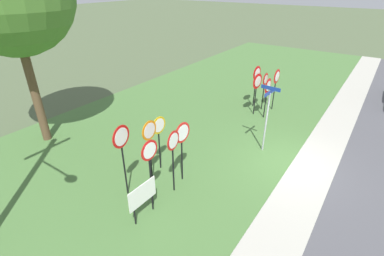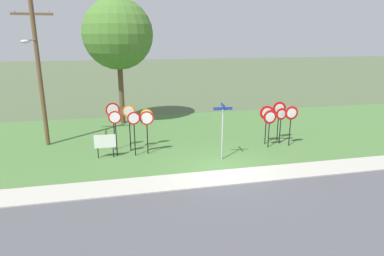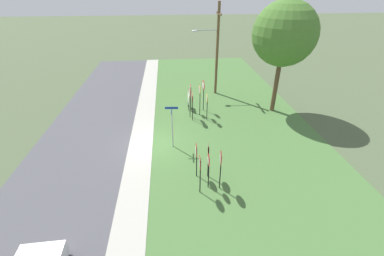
{
  "view_description": "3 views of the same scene",
  "coord_description": "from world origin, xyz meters",
  "px_view_note": "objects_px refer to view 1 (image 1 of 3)",
  "views": [
    {
      "loc": [
        -9.96,
        -2.07,
        6.67
      ],
      "look_at": [
        -1.23,
        4.01,
        1.03
      ],
      "focal_mm": 26.33,
      "sensor_mm": 36.0,
      "label": 1
    },
    {
      "loc": [
        -4.51,
        -13.7,
        6.14
      ],
      "look_at": [
        -0.88,
        2.68,
        1.44
      ],
      "focal_mm": 30.51,
      "sensor_mm": 36.0,
      "label": 2
    },
    {
      "loc": [
        14.89,
        1.26,
        9.66
      ],
      "look_at": [
        0.09,
        2.69,
        1.22
      ],
      "focal_mm": 24.08,
      "sensor_mm": 36.0,
      "label": 3
    }
  ],
  "objects_px": {
    "stop_sign_far_left": "(150,140)",
    "yield_sign_near_left": "(277,80)",
    "yield_sign_far_left": "(265,83)",
    "stop_sign_center_tall": "(173,149)",
    "yield_sign_center": "(257,85)",
    "stop_sign_near_left": "(182,139)",
    "yield_sign_far_right": "(268,89)",
    "street_name_post": "(267,114)",
    "stop_sign_near_right": "(159,132)",
    "stop_sign_far_center": "(150,160)",
    "yield_sign_near_right": "(257,77)",
    "stop_sign_far_right": "(122,146)",
    "notice_board": "(143,196)"
  },
  "relations": [
    {
      "from": "stop_sign_far_left",
      "to": "yield_sign_near_left",
      "type": "xyz_separation_m",
      "value": [
        9.0,
        -1.1,
        -0.13
      ]
    },
    {
      "from": "yield_sign_far_left",
      "to": "stop_sign_center_tall",
      "type": "bearing_deg",
      "value": -177.77
    },
    {
      "from": "stop_sign_center_tall",
      "to": "yield_sign_center",
      "type": "relative_size",
      "value": 1.04
    },
    {
      "from": "stop_sign_near_left",
      "to": "yield_sign_far_right",
      "type": "height_order",
      "value": "stop_sign_near_left"
    },
    {
      "from": "stop_sign_center_tall",
      "to": "street_name_post",
      "type": "height_order",
      "value": "street_name_post"
    },
    {
      "from": "stop_sign_near_right",
      "to": "yield_sign_far_left",
      "type": "bearing_deg",
      "value": -5.58
    },
    {
      "from": "stop_sign_center_tall",
      "to": "stop_sign_near_left",
      "type": "bearing_deg",
      "value": 5.36
    },
    {
      "from": "stop_sign_near_left",
      "to": "street_name_post",
      "type": "relative_size",
      "value": 0.81
    },
    {
      "from": "street_name_post",
      "to": "yield_sign_near_left",
      "type": "bearing_deg",
      "value": 19.95
    },
    {
      "from": "yield_sign_near_left",
      "to": "stop_sign_far_center",
      "type": "bearing_deg",
      "value": -179.36
    },
    {
      "from": "stop_sign_far_center",
      "to": "yield_sign_far_left",
      "type": "distance_m",
      "value": 9.39
    },
    {
      "from": "yield_sign_near_right",
      "to": "yield_sign_far_left",
      "type": "height_order",
      "value": "yield_sign_near_right"
    },
    {
      "from": "stop_sign_far_center",
      "to": "stop_sign_center_tall",
      "type": "height_order",
      "value": "stop_sign_far_center"
    },
    {
      "from": "yield_sign_far_left",
      "to": "yield_sign_center",
      "type": "bearing_deg",
      "value": 173.8
    },
    {
      "from": "stop_sign_near_left",
      "to": "yield_sign_center",
      "type": "bearing_deg",
      "value": 5.09
    },
    {
      "from": "yield_sign_near_left",
      "to": "yield_sign_far_left",
      "type": "xyz_separation_m",
      "value": [
        -0.35,
        0.49,
        -0.17
      ]
    },
    {
      "from": "stop_sign_far_left",
      "to": "stop_sign_far_right",
      "type": "relative_size",
      "value": 0.97
    },
    {
      "from": "yield_sign_far_right",
      "to": "notice_board",
      "type": "relative_size",
      "value": 1.75
    },
    {
      "from": "stop_sign_far_center",
      "to": "yield_sign_far_right",
      "type": "xyz_separation_m",
      "value": [
        8.42,
        -0.47,
        -0.14
      ]
    },
    {
      "from": "stop_sign_far_center",
      "to": "yield_sign_near_right",
      "type": "distance_m",
      "value": 9.55
    },
    {
      "from": "stop_sign_far_right",
      "to": "yield_sign_far_left",
      "type": "bearing_deg",
      "value": -13.53
    },
    {
      "from": "yield_sign_far_right",
      "to": "street_name_post",
      "type": "bearing_deg",
      "value": -158.25
    },
    {
      "from": "stop_sign_far_right",
      "to": "stop_sign_center_tall",
      "type": "height_order",
      "value": "stop_sign_far_right"
    },
    {
      "from": "stop_sign_center_tall",
      "to": "yield_sign_near_right",
      "type": "distance_m",
      "value": 8.62
    },
    {
      "from": "yield_sign_far_right",
      "to": "notice_board",
      "type": "bearing_deg",
      "value": 178.86
    },
    {
      "from": "stop_sign_near_right",
      "to": "yield_sign_near_left",
      "type": "distance_m",
      "value": 8.18
    },
    {
      "from": "stop_sign_near_right",
      "to": "yield_sign_center",
      "type": "xyz_separation_m",
      "value": [
        6.81,
        -0.95,
        0.1
      ]
    },
    {
      "from": "stop_sign_near_left",
      "to": "stop_sign_far_right",
      "type": "height_order",
      "value": "stop_sign_far_right"
    },
    {
      "from": "yield_sign_near_left",
      "to": "yield_sign_far_left",
      "type": "bearing_deg",
      "value": 128.86
    },
    {
      "from": "stop_sign_near_left",
      "to": "yield_sign_far_right",
      "type": "bearing_deg",
      "value": -0.21
    },
    {
      "from": "stop_sign_near_left",
      "to": "stop_sign_center_tall",
      "type": "height_order",
      "value": "stop_sign_center_tall"
    },
    {
      "from": "stop_sign_far_center",
      "to": "stop_sign_center_tall",
      "type": "distance_m",
      "value": 0.96
    },
    {
      "from": "stop_sign_center_tall",
      "to": "notice_board",
      "type": "bearing_deg",
      "value": 173.04
    },
    {
      "from": "yield_sign_far_left",
      "to": "notice_board",
      "type": "height_order",
      "value": "yield_sign_far_left"
    },
    {
      "from": "stop_sign_near_left",
      "to": "yield_sign_near_left",
      "type": "bearing_deg",
      "value": 0.64
    },
    {
      "from": "stop_sign_far_left",
      "to": "yield_sign_far_left",
      "type": "relative_size",
      "value": 1.21
    },
    {
      "from": "notice_board",
      "to": "street_name_post",
      "type": "bearing_deg",
      "value": -13.6
    },
    {
      "from": "stop_sign_far_right",
      "to": "stop_sign_center_tall",
      "type": "xyz_separation_m",
      "value": [
        1.05,
        -1.23,
        -0.23
      ]
    },
    {
      "from": "stop_sign_center_tall",
      "to": "yield_sign_far_right",
      "type": "bearing_deg",
      "value": -8.51
    },
    {
      "from": "stop_sign_far_center",
      "to": "notice_board",
      "type": "relative_size",
      "value": 1.96
    },
    {
      "from": "stop_sign_far_right",
      "to": "yield_sign_far_left",
      "type": "relative_size",
      "value": 1.25
    },
    {
      "from": "stop_sign_far_center",
      "to": "yield_sign_far_right",
      "type": "distance_m",
      "value": 8.43
    },
    {
      "from": "yield_sign_far_right",
      "to": "street_name_post",
      "type": "height_order",
      "value": "street_name_post"
    },
    {
      "from": "stop_sign_center_tall",
      "to": "yield_sign_far_left",
      "type": "xyz_separation_m",
      "value": [
        8.44,
        0.22,
        -0.14
      ]
    },
    {
      "from": "stop_sign_far_right",
      "to": "yield_sign_near_left",
      "type": "distance_m",
      "value": 9.96
    },
    {
      "from": "stop_sign_near_left",
      "to": "stop_sign_center_tall",
      "type": "distance_m",
      "value": 0.69
    },
    {
      "from": "notice_board",
      "to": "stop_sign_near_right",
      "type": "bearing_deg",
      "value": 29.8
    },
    {
      "from": "stop_sign_center_tall",
      "to": "stop_sign_near_right",
      "type": "bearing_deg",
      "value": 53.02
    },
    {
      "from": "stop_sign_near_right",
      "to": "notice_board",
      "type": "relative_size",
      "value": 1.79
    },
    {
      "from": "stop_sign_near_left",
      "to": "yield_sign_center",
      "type": "xyz_separation_m",
      "value": [
        6.89,
        0.19,
        -0.01
      ]
    }
  ]
}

